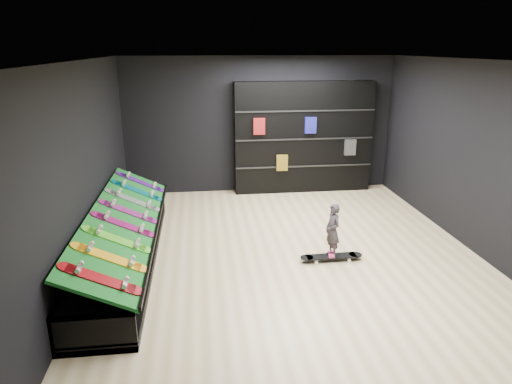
{
  "coord_description": "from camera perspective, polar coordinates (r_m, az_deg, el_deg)",
  "views": [
    {
      "loc": [
        -1.35,
        -6.57,
        3.19
      ],
      "look_at": [
        -0.5,
        0.2,
        1.0
      ],
      "focal_mm": 32.0,
      "sensor_mm": 36.0,
      "label": 1
    }
  ],
  "objects": [
    {
      "name": "display_board_0",
      "position": [
        5.4,
        -18.79,
        -10.25
      ],
      "size": [
        0.93,
        0.22,
        0.5
      ],
      "primitive_type": null,
      "rotation": [
        0.0,
        0.44,
        0.0
      ],
      "color": "red",
      "rests_on": "turf_ramp"
    },
    {
      "name": "wall_right",
      "position": [
        8.06,
        25.78,
        3.9
      ],
      "size": [
        0.02,
        7.0,
        3.0
      ],
      "primitive_type": "cube",
      "color": "black",
      "rests_on": "ground"
    },
    {
      "name": "wall_back",
      "position": [
        10.3,
        0.48,
        8.34
      ],
      "size": [
        6.0,
        0.02,
        3.0
      ],
      "primitive_type": "cube",
      "color": "black",
      "rests_on": "ground"
    },
    {
      "name": "ceiling",
      "position": [
        6.71,
        4.63,
        16.11
      ],
      "size": [
        6.0,
        7.0,
        0.01
      ],
      "primitive_type": "cube",
      "color": "white",
      "rests_on": "ground"
    },
    {
      "name": "display_board_4",
      "position": [
        7.36,
        -15.63,
        -2.36
      ],
      "size": [
        0.93,
        0.22,
        0.5
      ],
      "primitive_type": null,
      "rotation": [
        0.0,
        0.44,
        0.0
      ],
      "color": "#2626BF",
      "rests_on": "turf_ramp"
    },
    {
      "name": "display_rack",
      "position": [
        7.3,
        -16.09,
        -6.71
      ],
      "size": [
        0.9,
        4.5,
        0.5
      ],
      "primitive_type": null,
      "color": "black",
      "rests_on": "ground"
    },
    {
      "name": "floor",
      "position": [
        7.43,
        4.06,
        -7.69
      ],
      "size": [
        6.0,
        7.0,
        0.01
      ],
      "primitive_type": "cube",
      "color": "beige",
      "rests_on": "ground"
    },
    {
      "name": "floor_skateboard",
      "position": [
        7.25,
        9.38,
        -8.13
      ],
      "size": [
        0.98,
        0.23,
        0.09
      ],
      "primitive_type": null,
      "rotation": [
        0.0,
        0.0,
        0.01
      ],
      "color": "black",
      "rests_on": "ground"
    },
    {
      "name": "display_board_2",
      "position": [
        6.36,
        -16.95,
        -5.7
      ],
      "size": [
        0.93,
        0.22,
        0.5
      ],
      "primitive_type": null,
      "rotation": [
        0.0,
        0.44,
        0.0
      ],
      "color": "green",
      "rests_on": "turf_ramp"
    },
    {
      "name": "display_board_5",
      "position": [
        7.87,
        -15.09,
        -1.01
      ],
      "size": [
        0.93,
        0.22,
        0.5
      ],
      "primitive_type": null,
      "rotation": [
        0.0,
        0.44,
        0.0
      ],
      "color": "black",
      "rests_on": "turf_ramp"
    },
    {
      "name": "child",
      "position": [
        7.13,
        9.5,
        -6.0
      ],
      "size": [
        0.17,
        0.22,
        0.51
      ],
      "primitive_type": "imported",
      "rotation": [
        0.0,
        0.0,
        -1.35
      ],
      "color": "black",
      "rests_on": "floor_skateboard"
    },
    {
      "name": "display_board_7",
      "position": [
        8.89,
        -14.21,
        1.23
      ],
      "size": [
        0.93,
        0.22,
        0.5
      ],
      "primitive_type": null,
      "rotation": [
        0.0,
        0.44,
        0.0
      ],
      "color": "purple",
      "rests_on": "turf_ramp"
    },
    {
      "name": "back_shelving",
      "position": [
        10.35,
        5.92,
        6.79
      ],
      "size": [
        3.09,
        0.36,
        2.47
      ],
      "primitive_type": "cube",
      "color": "black",
      "rests_on": "ground"
    },
    {
      "name": "wall_left",
      "position": [
        6.99,
        -20.61,
        2.63
      ],
      "size": [
        0.02,
        7.0,
        3.0
      ],
      "primitive_type": "cube",
      "color": "black",
      "rests_on": "ground"
    },
    {
      "name": "display_board_6",
      "position": [
        8.38,
        -14.63,
        0.18
      ],
      "size": [
        0.93,
        0.22,
        0.5
      ],
      "primitive_type": null,
      "rotation": [
        0.0,
        0.44,
        0.0
      ],
      "color": "#0C8C99",
      "rests_on": "turf_ramp"
    },
    {
      "name": "display_board_1",
      "position": [
        5.87,
        -17.79,
        -7.79
      ],
      "size": [
        0.93,
        0.22,
        0.5
      ],
      "primitive_type": null,
      "rotation": [
        0.0,
        0.44,
        0.0
      ],
      "color": "orange",
      "rests_on": "turf_ramp"
    },
    {
      "name": "wall_front",
      "position": [
        3.76,
        14.96,
        -9.58
      ],
      "size": [
        6.0,
        0.02,
        3.0
      ],
      "primitive_type": "cube",
      "color": "black",
      "rests_on": "ground"
    },
    {
      "name": "display_board_3",
      "position": [
        6.86,
        -16.24,
        -3.91
      ],
      "size": [
        0.93,
        0.22,
        0.5
      ],
      "primitive_type": null,
      "rotation": [
        0.0,
        0.44,
        0.0
      ],
      "color": "#E5198C",
      "rests_on": "turf_ramp"
    },
    {
      "name": "turf_ramp",
      "position": [
        7.12,
        -16.01,
        -3.31
      ],
      "size": [
        0.92,
        4.5,
        0.46
      ],
      "primitive_type": "cube",
      "rotation": [
        0.0,
        0.44,
        0.0
      ],
      "color": "#0D5216",
      "rests_on": "display_rack"
    }
  ]
}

